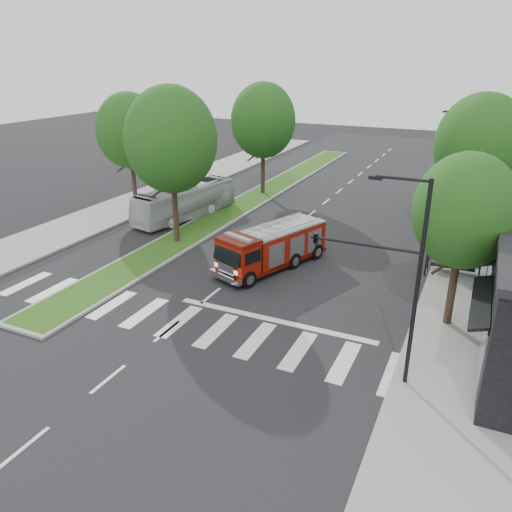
{
  "coord_description": "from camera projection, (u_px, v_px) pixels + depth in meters",
  "views": [
    {
      "loc": [
        12.03,
        -20.24,
        11.67
      ],
      "look_at": [
        1.69,
        2.0,
        1.8
      ],
      "focal_mm": 35.0,
      "sensor_mm": 36.0,
      "label": 1
    }
  ],
  "objects": [
    {
      "name": "tree_left_mid",
      "position": [
        129.0,
        131.0,
        39.36
      ],
      "size": [
        5.2,
        5.2,
        9.16
      ],
      "color": "black",
      "rests_on": "ground"
    },
    {
      "name": "tree_median_far",
      "position": [
        263.0,
        121.0,
        42.84
      ],
      "size": [
        5.6,
        5.6,
        9.72
      ],
      "color": "black",
      "rests_on": "ground"
    },
    {
      "name": "sidewalk_right",
      "position": [
        478.0,
        266.0,
        29.59
      ],
      "size": [
        5.0,
        80.0,
        0.15
      ],
      "primitive_type": "cube",
      "color": "gray",
      "rests_on": "ground"
    },
    {
      "name": "city_bus",
      "position": [
        185.0,
        201.0,
        38.22
      ],
      "size": [
        4.08,
        9.64,
        2.62
      ],
      "primitive_type": "imported",
      "rotation": [
        0.0,
        0.0,
        -0.21
      ],
      "color": "silver",
      "rests_on": "ground"
    },
    {
      "name": "tree_median_near",
      "position": [
        171.0,
        140.0,
        30.94
      ],
      "size": [
        5.8,
        5.8,
        10.16
      ],
      "color": "black",
      "rests_on": "ground"
    },
    {
      "name": "tree_right_mid",
      "position": [
        480.0,
        146.0,
        30.95
      ],
      "size": [
        5.6,
        5.6,
        9.72
      ],
      "color": "black",
      "rests_on": "ground"
    },
    {
      "name": "streetlight_right_near",
      "position": [
        393.0,
        269.0,
        17.65
      ],
      "size": [
        4.08,
        0.22,
        8.0
      ],
      "color": "black",
      "rests_on": "ground"
    },
    {
      "name": "streetlight_right_far",
      "position": [
        463.0,
        159.0,
        37.2
      ],
      "size": [
        2.11,
        0.2,
        8.0
      ],
      "color": "black",
      "rests_on": "ground"
    },
    {
      "name": "bus_shelter",
      "position": [
        457.0,
        242.0,
        27.8
      ],
      "size": [
        3.2,
        1.6,
        2.61
      ],
      "color": "black",
      "rests_on": "ground"
    },
    {
      "name": "median",
      "position": [
        253.0,
        199.0,
        43.55
      ],
      "size": [
        3.0,
        50.0,
        0.15
      ],
      "color": "gray",
      "rests_on": "ground"
    },
    {
      "name": "tree_right_far",
      "position": [
        484.0,
        135.0,
        39.6
      ],
      "size": [
        5.0,
        5.0,
        8.73
      ],
      "color": "black",
      "rests_on": "ground"
    },
    {
      "name": "tree_right_near",
      "position": [
        465.0,
        212.0,
        21.22
      ],
      "size": [
        4.4,
        4.4,
        8.05
      ],
      "color": "black",
      "rests_on": "ground"
    },
    {
      "name": "ground",
      "position": [
        211.0,
        296.0,
        26.09
      ],
      "size": [
        140.0,
        140.0,
        0.0
      ],
      "primitive_type": "plane",
      "color": "black",
      "rests_on": "ground"
    },
    {
      "name": "fire_engine",
      "position": [
        272.0,
        247.0,
        29.14
      ],
      "size": [
        4.75,
        7.92,
        2.64
      ],
      "rotation": [
        0.0,
        0.0,
        -0.35
      ],
      "color": "#520B04",
      "rests_on": "ground"
    },
    {
      "name": "sidewalk_left",
      "position": [
        116.0,
        211.0,
        40.15
      ],
      "size": [
        5.0,
        80.0,
        0.15
      ],
      "primitive_type": "cube",
      "color": "gray",
      "rests_on": "ground"
    }
  ]
}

